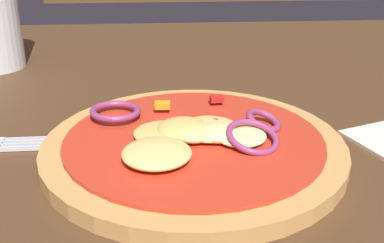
# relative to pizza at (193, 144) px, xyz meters

# --- Properties ---
(dining_table) EXTENTS (1.17, 1.04, 0.04)m
(dining_table) POSITION_rel_pizza_xyz_m (-0.01, -0.02, -0.03)
(dining_table) COLOR #4C301C
(dining_table) RESTS_ON ground
(pizza) EXTENTS (0.24, 0.24, 0.03)m
(pizza) POSITION_rel_pizza_xyz_m (0.00, 0.00, 0.00)
(pizza) COLOR tan
(pizza) RESTS_ON dining_table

